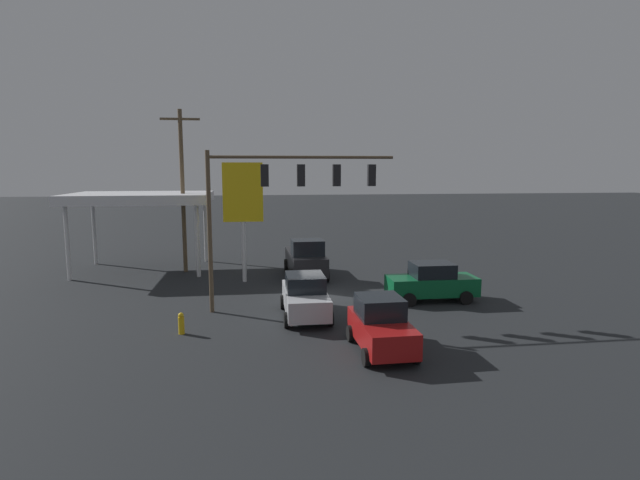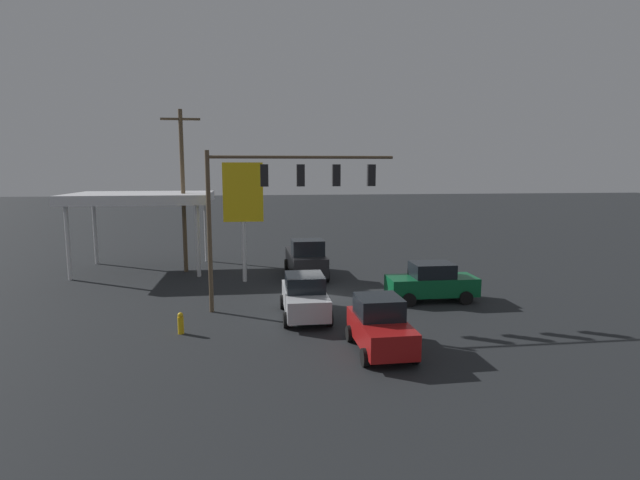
{
  "view_description": "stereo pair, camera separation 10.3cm",
  "coord_description": "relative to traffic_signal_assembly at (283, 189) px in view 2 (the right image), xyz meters",
  "views": [
    {
      "loc": [
        3.55,
        24.64,
        6.58
      ],
      "look_at": [
        0.0,
        -2.0,
        2.71
      ],
      "focal_mm": 28.0,
      "sensor_mm": 36.0,
      "label": 1
    },
    {
      "loc": [
        3.44,
        24.66,
        6.58
      ],
      "look_at": [
        0.0,
        -2.0,
        2.71
      ],
      "focal_mm": 28.0,
      "sensor_mm": 36.0,
      "label": 2
    }
  ],
  "objects": [
    {
      "name": "ground_plane",
      "position": [
        -2.17,
        -1.8,
        -5.64
      ],
      "size": [
        200.0,
        200.0,
        0.0
      ],
      "primitive_type": "plane",
      "color": "black"
    },
    {
      "name": "traffic_signal_assembly",
      "position": [
        0.0,
        0.0,
        0.0
      ],
      "size": [
        8.55,
        0.43,
        7.38
      ],
      "color": "brown",
      "rests_on": "ground"
    },
    {
      "name": "utility_pole",
      "position": [
        5.79,
        -9.5,
        -0.25
      ],
      "size": [
        2.4,
        0.26,
        10.2
      ],
      "color": "brown",
      "rests_on": "ground"
    },
    {
      "name": "gas_station_canopy",
      "position": [
        8.54,
        -10.41,
        -1.0
      ],
      "size": [
        8.7,
        6.34,
        5.01
      ],
      "color": "silver",
      "rests_on": "ground"
    },
    {
      "name": "price_sign",
      "position": [
        1.98,
        -6.1,
        -0.71
      ],
      "size": [
        2.29,
        0.27,
        6.91
      ],
      "color": "silver",
      "rests_on": "ground"
    },
    {
      "name": "sedan_far",
      "position": [
        -0.82,
        1.36,
        -4.68
      ],
      "size": [
        2.07,
        4.4,
        1.93
      ],
      "rotation": [
        0.0,
        0.0,
        1.57
      ],
      "color": "silver",
      "rests_on": "ground"
    },
    {
      "name": "sedan_waiting",
      "position": [
        -7.38,
        -0.57,
        -4.68
      ],
      "size": [
        4.4,
        2.06,
        1.93
      ],
      "rotation": [
        0.0,
        0.0,
        -0.0
      ],
      "color": "#0C592D",
      "rests_on": "ground"
    },
    {
      "name": "hatchback_crossing",
      "position": [
        -3.11,
        5.89,
        -4.69
      ],
      "size": [
        2.03,
        3.84,
        1.97
      ],
      "rotation": [
        0.0,
        0.0,
        1.59
      ],
      "color": "maroon",
      "rests_on": "ground"
    },
    {
      "name": "pickup_parked",
      "position": [
        -1.71,
        -6.86,
        -4.53
      ],
      "size": [
        2.39,
        5.26,
        2.4
      ],
      "rotation": [
        0.0,
        0.0,
        1.6
      ],
      "color": "black",
      "rests_on": "ground"
    },
    {
      "name": "fire_hydrant",
      "position": [
        4.34,
        3.01,
        -5.2
      ],
      "size": [
        0.24,
        0.24,
        0.88
      ],
      "color": "gold",
      "rests_on": "ground"
    }
  ]
}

